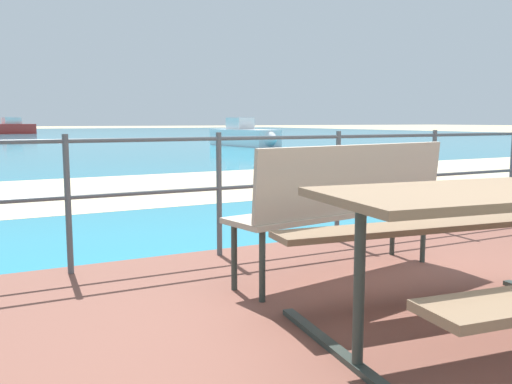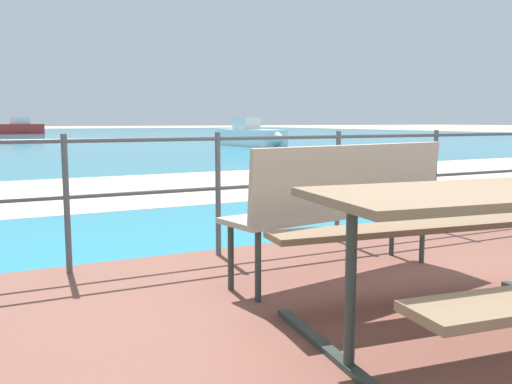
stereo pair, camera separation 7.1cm
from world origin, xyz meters
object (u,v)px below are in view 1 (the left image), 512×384
Objects in this scene: park_bench at (347,198)px; boat_far at (7,128)px; boat_near at (245,136)px; picnic_table at (506,223)px.

boat_far is at bearing -100.20° from park_bench.
boat_near is 31.42m from boat_far.
boat_near is 0.96× the size of boat_far.
park_bench is 0.37× the size of boat_near.
picnic_table is 51.22m from boat_far.
picnic_table is at bearing 72.60° from boat_far.
park_bench reaches higher than picnic_table.
picnic_table is 1.31m from park_bench.
park_bench is at bearing 72.61° from boat_far.
boat_far reaches higher than boat_near.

